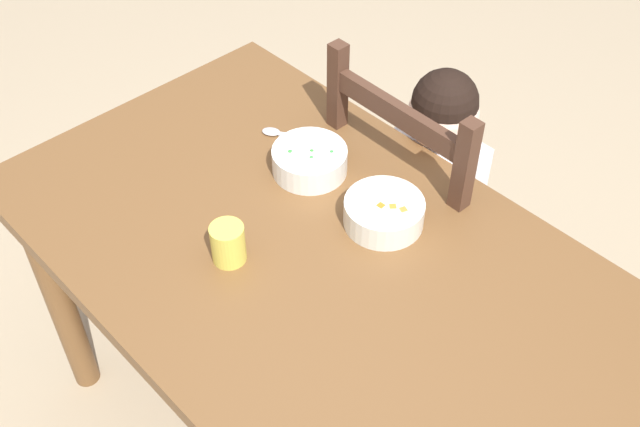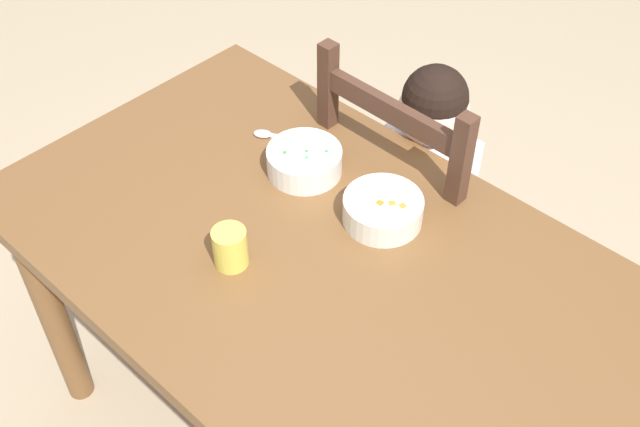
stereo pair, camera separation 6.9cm
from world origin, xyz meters
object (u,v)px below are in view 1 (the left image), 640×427
bowl_of_peas (310,160)px  spoon (279,133)px  dining_chair (421,230)px  dining_table (316,289)px  drinking_cup (228,243)px  child_figure (427,186)px  bowl_of_carrots (384,212)px

bowl_of_peas → spoon: bowl_of_peas is taller
dining_chair → dining_table: bearing=-79.9°
drinking_cup → spoon: bearing=124.5°
child_figure → drinking_cup: bearing=-92.7°
spoon → drinking_cup: bearing=-55.5°
dining_table → bowl_of_peas: bearing=140.2°
spoon → dining_table: bearing=-30.2°
dining_table → bowl_of_peas: size_ratio=8.28×
bowl_of_carrots → spoon: 0.37m
dining_table → drinking_cup: size_ratio=16.29×
bowl_of_peas → dining_table: bearing=-39.8°
dining_chair → drinking_cup: 0.69m
bowl_of_peas → bowl_of_carrots: bearing=0.0°
dining_chair → bowl_of_carrots: 0.47m
bowl_of_peas → drinking_cup: size_ratio=1.97×
dining_table → dining_chair: (-0.08, 0.46, -0.20)m
bowl_of_carrots → drinking_cup: drinking_cup is taller
dining_chair → drinking_cup: dining_chair is taller
dining_table → spoon: 0.41m
child_figure → dining_table: bearing=-80.0°
dining_table → bowl_of_carrots: bearing=78.5°
bowl_of_peas → bowl_of_carrots: 0.23m
bowl_of_carrots → spoon: bearing=174.6°
child_figure → drinking_cup: 0.62m
bowl_of_peas → child_figure: bearing=68.9°
dining_table → drinking_cup: (-0.11, -0.14, 0.16)m
bowl_of_peas → spoon: 0.15m
bowl_of_carrots → spoon: (-0.37, 0.04, -0.03)m
dining_table → spoon: (-0.34, 0.20, 0.12)m
drinking_cup → child_figure: bearing=87.3°
drinking_cup → dining_table: bearing=51.3°
spoon → drinking_cup: (0.23, -0.33, 0.04)m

